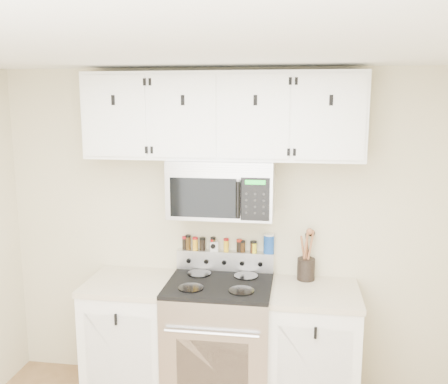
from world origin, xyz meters
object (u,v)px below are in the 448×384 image
utensil_crock (306,267)px  salt_canister (269,244)px  microwave (222,188)px  range (220,341)px

utensil_crock → salt_canister: utensil_crock is taller
microwave → salt_canister: microwave is taller
microwave → salt_canister: 0.59m
microwave → salt_canister: size_ratio=4.99×
microwave → salt_canister: bearing=24.6°
utensil_crock → microwave: bearing=-170.4°
salt_canister → microwave: bearing=-155.4°
salt_canister → range: bearing=-140.3°
range → microwave: microwave is taller
range → utensil_crock: utensil_crock is taller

